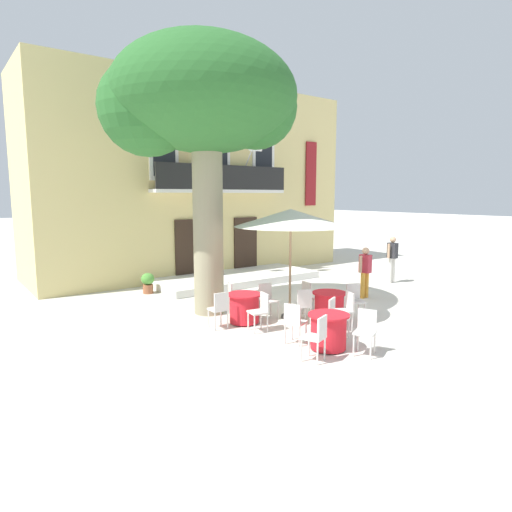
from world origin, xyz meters
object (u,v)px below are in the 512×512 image
cafe_table_near_tree (329,306)px  cafe_chair_near_tree_0 (303,304)px  cafe_chair_near_tree_3 (310,295)px  cafe_chair_middle_0 (336,315)px  cafe_chair_near_tree_1 (346,308)px  cafe_chair_middle_3 (366,329)px  ground_planter_left (148,282)px  cafe_table_front (244,308)px  pedestrian_mid_plaza (365,270)px  cafe_chair_front_0 (234,296)px  cafe_table_middle (328,331)px  pedestrian_near_entrance (392,257)px  plane_tree (203,103)px  cafe_umbrella (291,218)px  cafe_chair_front_3 (267,298)px  cafe_chair_front_2 (261,309)px  cafe_chair_front_1 (219,307)px  cafe_chair_middle_2 (317,335)px  cafe_chair_middle_1 (294,320)px  cafe_chair_near_tree_2 (355,299)px

cafe_table_near_tree → cafe_chair_near_tree_0: (-0.73, 0.19, 0.14)m
cafe_chair_near_tree_3 → cafe_chair_middle_0: size_ratio=1.00×
cafe_chair_middle_0 → cafe_chair_near_tree_1: bearing=25.1°
cafe_chair_near_tree_0 → cafe_chair_near_tree_3: same height
cafe_chair_middle_3 → cafe_table_near_tree: bearing=61.9°
cafe_table_near_tree → ground_planter_left: (-2.44, 5.78, -0.01)m
ground_planter_left → cafe_table_front: bearing=-82.5°
cafe_table_near_tree → pedestrian_mid_plaza: pedestrian_mid_plaza is taller
cafe_chair_front_0 → cafe_chair_near_tree_3: bearing=-34.0°
cafe_table_middle → ground_planter_left: size_ratio=1.28×
cafe_table_middle → pedestrian_mid_plaza: 5.00m
cafe_table_middle → pedestrian_near_entrance: (6.93, 3.53, 0.57)m
pedestrian_mid_plaza → plane_tree: bearing=163.5°
cafe_umbrella → cafe_table_front: bearing=165.5°
cafe_table_middle → cafe_chair_near_tree_0: bearing=64.6°
cafe_chair_front_3 → pedestrian_near_entrance: pedestrian_near_entrance is taller
cafe_chair_near_tree_0 → cafe_chair_middle_0: same height
cafe_chair_front_2 → cafe_table_near_tree: bearing=-12.1°
cafe_chair_front_0 → cafe_chair_front_1: size_ratio=1.00×
cafe_table_middle → cafe_chair_front_0: 3.32m
cafe_table_front → cafe_chair_front_3: 0.77m
cafe_chair_near_tree_3 → cafe_chair_front_2: size_ratio=1.00×
cafe_chair_near_tree_3 → cafe_chair_middle_2: 3.35m
cafe_chair_near_tree_1 → cafe_umbrella: cafe_umbrella is taller
cafe_table_front → pedestrian_mid_plaza: bearing=-0.2°
cafe_chair_front_1 → pedestrian_near_entrance: size_ratio=0.53×
cafe_chair_middle_0 → cafe_chair_middle_1: (-1.01, 0.27, 0.00)m
cafe_chair_near_tree_3 → cafe_table_front: cafe_chair_near_tree_3 is taller
cafe_chair_near_tree_3 → cafe_chair_front_3: size_ratio=1.00×
cafe_chair_middle_0 → cafe_chair_front_1: bearing=128.7°
cafe_umbrella → cafe_chair_near_tree_0: bearing=-101.5°
cafe_chair_near_tree_1 → cafe_chair_middle_1: (-1.67, -0.04, 0.00)m
cafe_chair_near_tree_3 → cafe_chair_near_tree_0: bearing=-143.5°
cafe_chair_near_tree_2 → cafe_chair_near_tree_3: (-0.69, 0.97, 0.00)m
cafe_chair_near_tree_2 → cafe_chair_front_3: (-1.80, 1.39, 0.00)m
cafe_chair_front_1 → ground_planter_left: 4.66m
cafe_table_near_tree → cafe_chair_middle_3: bearing=-118.1°
cafe_chair_middle_1 → cafe_chair_front_2: bearing=90.9°
cafe_table_middle → cafe_chair_front_2: size_ratio=0.95×
cafe_chair_near_tree_1 → cafe_chair_near_tree_3: 1.50m
cafe_chair_near_tree_2 → pedestrian_near_entrance: pedestrian_near_entrance is taller
cafe_chair_near_tree_0 → cafe_chair_front_3: 1.05m
cafe_chair_middle_0 → cafe_chair_middle_2: same height
cafe_chair_front_1 → cafe_chair_front_2: same height
cafe_chair_middle_1 → pedestrian_mid_plaza: (4.62, 1.91, 0.37)m
plane_tree → cafe_chair_near_tree_3: plane_tree is taller
cafe_chair_middle_1 → cafe_chair_middle_3: bearing=-59.7°
cafe_table_front → cafe_chair_near_tree_3: bearing=-12.2°
cafe_chair_middle_1 → cafe_chair_middle_0: bearing=-14.8°
cafe_chair_middle_0 → cafe_table_front: cafe_chair_middle_0 is taller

